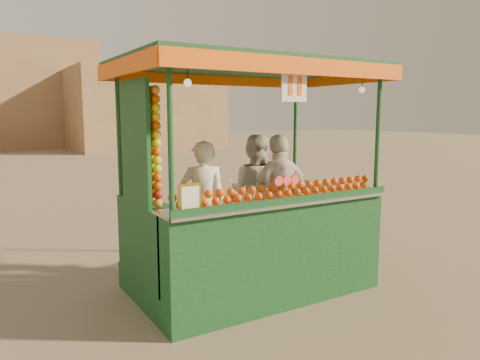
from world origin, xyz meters
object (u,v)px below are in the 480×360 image
vendor_right (280,196)px  juice_cart (249,220)px  vendor_middle (255,192)px  vendor_left (203,204)px

vendor_right → juice_cart: bearing=10.7°
juice_cart → vendor_middle: size_ratio=1.94×
juice_cart → vendor_middle: juice_cart is taller
vendor_middle → vendor_right: (0.07, -0.49, 0.01)m
juice_cart → vendor_middle: (0.48, 0.61, 0.21)m
vendor_left → vendor_right: vendor_right is taller
juice_cart → vendor_right: size_ratio=1.92×
juice_cart → vendor_left: (-0.46, 0.32, 0.19)m
vendor_left → vendor_right: bearing=-167.8°
vendor_left → vendor_middle: size_ratio=0.97×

